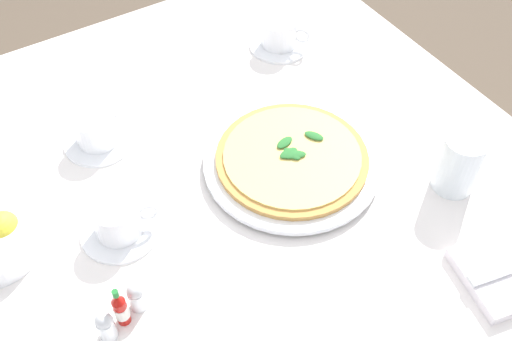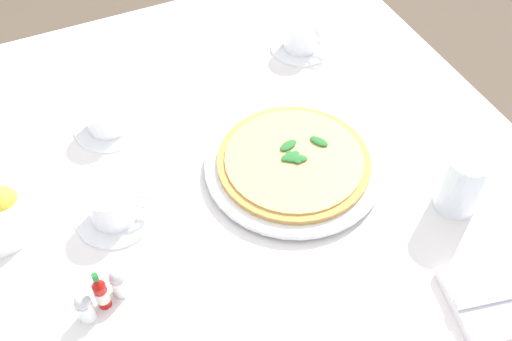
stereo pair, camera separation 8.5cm
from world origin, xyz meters
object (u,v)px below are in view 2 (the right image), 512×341
object	(u,v)px
pizza_plate	(294,166)
hot_sauce_bottle	(101,293)
pizza	(294,160)
pepper_shaker	(119,283)
coffee_cup_near_left	(113,207)
water_glass_far_right	(461,184)
coffee_cup_center_back	(107,117)
salt_shaker	(85,309)
coffee_cup_right_edge	(302,37)

from	to	relation	value
pizza_plate	hot_sauce_bottle	distance (m)	0.40
pizza	pepper_shaker	world-z (taller)	pepper_shaker
pepper_shaker	pizza	bearing A→B (deg)	-162.43
pizza_plate	coffee_cup_near_left	distance (m)	0.32
water_glass_far_right	pepper_shaker	bearing A→B (deg)	-7.30
coffee_cup_center_back	pepper_shaker	distance (m)	0.36
pizza_plate	water_glass_far_right	size ratio (longest dim) A/B	2.81
salt_shaker	pepper_shaker	bearing A→B (deg)	-160.35
pizza	water_glass_far_right	distance (m)	0.28
water_glass_far_right	hot_sauce_bottle	distance (m)	0.59
coffee_cup_right_edge	pizza	bearing A→B (deg)	60.25
coffee_cup_center_back	pepper_shaker	world-z (taller)	coffee_cup_center_back
coffee_cup_center_back	hot_sauce_bottle	distance (m)	0.37
pizza	coffee_cup_near_left	bearing A→B (deg)	-5.15
hot_sauce_bottle	pepper_shaker	world-z (taller)	hot_sauce_bottle
coffee_cup_right_edge	coffee_cup_center_back	distance (m)	0.45
salt_shaker	hot_sauce_bottle	bearing A→B (deg)	-160.35
water_glass_far_right	pepper_shaker	xyz separation A→B (m)	(0.56, -0.07, -0.03)
pizza_plate	coffee_cup_center_back	distance (m)	0.36
pizza_plate	salt_shaker	world-z (taller)	salt_shaker
hot_sauce_bottle	pepper_shaker	distance (m)	0.03
water_glass_far_right	pepper_shaker	distance (m)	0.57
pepper_shaker	hot_sauce_bottle	bearing A→B (deg)	19.65
water_glass_far_right	salt_shaker	size ratio (longest dim) A/B	1.99
water_glass_far_right	hot_sauce_bottle	xyz separation A→B (m)	(0.59, -0.06, -0.02)
pizza_plate	pepper_shaker	bearing A→B (deg)	17.55
hot_sauce_bottle	salt_shaker	world-z (taller)	hot_sauce_bottle
pizza_plate	hot_sauce_bottle	xyz separation A→B (m)	(0.38, 0.12, 0.02)
coffee_cup_center_back	coffee_cup_near_left	bearing A→B (deg)	77.12
coffee_cup_near_left	hot_sauce_bottle	xyz separation A→B (m)	(0.06, 0.15, 0.00)
water_glass_far_right	salt_shaker	xyz separation A→B (m)	(0.62, -0.05, -0.03)
pizza_plate	salt_shaker	xyz separation A→B (m)	(0.40, 0.13, 0.01)
coffee_cup_center_back	water_glass_far_right	bearing A→B (deg)	138.91
pizza_plate	coffee_cup_right_edge	world-z (taller)	coffee_cup_right_edge
coffee_cup_near_left	hot_sauce_bottle	distance (m)	0.16
salt_shaker	pepper_shaker	distance (m)	0.06
pizza	coffee_cup_near_left	xyz separation A→B (m)	(0.32, -0.03, 0.01)
pizza	coffee_cup_center_back	xyz separation A→B (m)	(0.27, -0.24, 0.00)
coffee_cup_near_left	salt_shaker	world-z (taller)	coffee_cup_near_left
pizza_plate	coffee_cup_center_back	xyz separation A→B (m)	(0.27, -0.24, 0.02)
coffee_cup_right_edge	hot_sauce_bottle	size ratio (longest dim) A/B	1.57
hot_sauce_bottle	coffee_cup_near_left	bearing A→B (deg)	-111.65
hot_sauce_bottle	salt_shaker	distance (m)	0.03
pizza	water_glass_far_right	world-z (taller)	water_glass_far_right
water_glass_far_right	salt_shaker	world-z (taller)	water_glass_far_right
pizza_plate	coffee_cup_center_back	world-z (taller)	coffee_cup_center_back
pepper_shaker	water_glass_far_right	bearing A→B (deg)	172.70
salt_shaker	pepper_shaker	xyz separation A→B (m)	(-0.06, -0.02, 0.00)
pepper_shaker	coffee_cup_center_back	bearing A→B (deg)	-102.77
coffee_cup_right_edge	salt_shaker	bearing A→B (deg)	36.90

